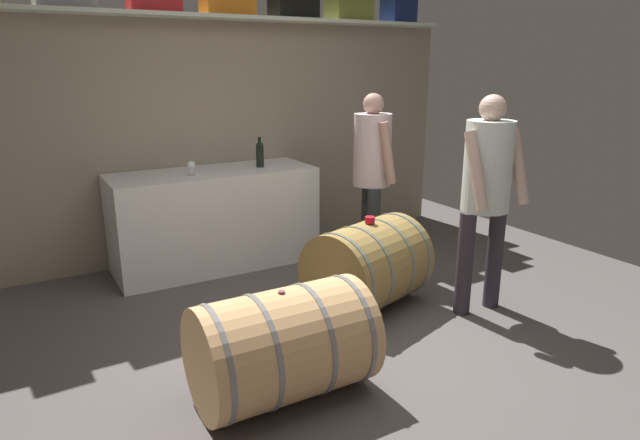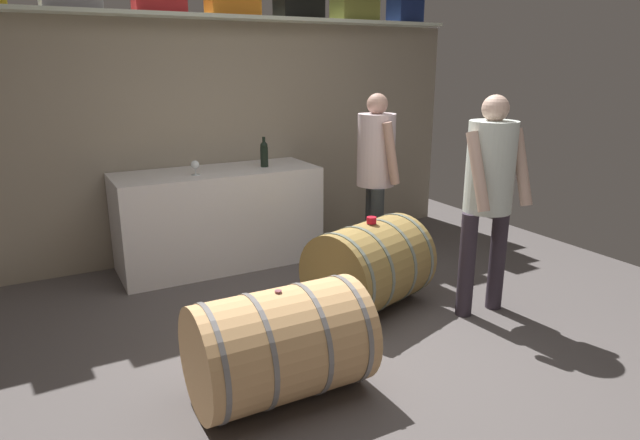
{
  "view_description": "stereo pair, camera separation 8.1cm",
  "coord_description": "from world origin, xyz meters",
  "px_view_note": "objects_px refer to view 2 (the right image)",
  "views": [
    {
      "loc": [
        -1.82,
        -2.59,
        1.76
      ],
      "look_at": [
        -0.14,
        0.32,
        0.8
      ],
      "focal_mm": 30.83,
      "sensor_mm": 36.0,
      "label": 1
    },
    {
      "loc": [
        -1.74,
        -2.62,
        1.76
      ],
      "look_at": [
        -0.14,
        0.32,
        0.8
      ],
      "focal_mm": 30.83,
      "sensor_mm": 36.0,
      "label": 2
    }
  ],
  "objects_px": {
    "toolcase_olive": "(355,3)",
    "wine_glass": "(195,165)",
    "visitor_tasting": "(376,163)",
    "winemaker_pouring": "(490,184)",
    "wine_barrel_far": "(279,345)",
    "work_cabinet": "(219,218)",
    "tasting_cup": "(371,220)",
    "toolcase_black": "(299,2)",
    "toolcase_navy": "(405,5)",
    "wine_bottle_dark": "(264,153)",
    "wine_barrel_near": "(369,266)"
  },
  "relations": [
    {
      "from": "wine_glass",
      "to": "winemaker_pouring",
      "type": "distance_m",
      "value": 2.35
    },
    {
      "from": "wine_bottle_dark",
      "to": "tasting_cup",
      "type": "relative_size",
      "value": 3.78
    },
    {
      "from": "work_cabinet",
      "to": "wine_bottle_dark",
      "type": "bearing_deg",
      "value": -5.37
    },
    {
      "from": "work_cabinet",
      "to": "toolcase_black",
      "type": "bearing_deg",
      "value": 14.52
    },
    {
      "from": "toolcase_olive",
      "to": "wine_glass",
      "type": "height_order",
      "value": "toolcase_olive"
    },
    {
      "from": "toolcase_black",
      "to": "wine_barrel_near",
      "type": "height_order",
      "value": "toolcase_black"
    },
    {
      "from": "toolcase_olive",
      "to": "wine_barrel_far",
      "type": "distance_m",
      "value": 3.67
    },
    {
      "from": "wine_glass",
      "to": "tasting_cup",
      "type": "distance_m",
      "value": 1.6
    },
    {
      "from": "toolcase_olive",
      "to": "winemaker_pouring",
      "type": "height_order",
      "value": "toolcase_olive"
    },
    {
      "from": "toolcase_olive",
      "to": "visitor_tasting",
      "type": "bearing_deg",
      "value": -109.81
    },
    {
      "from": "toolcase_black",
      "to": "wine_glass",
      "type": "xyz_separation_m",
      "value": [
        -1.16,
        -0.36,
        -1.36
      ]
    },
    {
      "from": "wine_barrel_near",
      "to": "winemaker_pouring",
      "type": "bearing_deg",
      "value": -51.22
    },
    {
      "from": "toolcase_olive",
      "to": "toolcase_navy",
      "type": "bearing_deg",
      "value": 0.17
    },
    {
      "from": "toolcase_olive",
      "to": "wine_bottle_dark",
      "type": "bearing_deg",
      "value": -165.41
    },
    {
      "from": "toolcase_black",
      "to": "winemaker_pouring",
      "type": "distance_m",
      "value": 2.54
    },
    {
      "from": "work_cabinet",
      "to": "wine_glass",
      "type": "height_order",
      "value": "wine_glass"
    },
    {
      "from": "toolcase_navy",
      "to": "wine_barrel_far",
      "type": "xyz_separation_m",
      "value": [
        -2.53,
        -2.38,
        -2.02
      ]
    },
    {
      "from": "toolcase_olive",
      "to": "wine_bottle_dark",
      "type": "xyz_separation_m",
      "value": [
        -1.11,
        -0.28,
        -1.34
      ]
    },
    {
      "from": "wine_bottle_dark",
      "to": "wine_barrel_far",
      "type": "xyz_separation_m",
      "value": [
        -0.82,
        -2.1,
        -0.68
      ]
    },
    {
      "from": "toolcase_olive",
      "to": "visitor_tasting",
      "type": "height_order",
      "value": "toolcase_olive"
    },
    {
      "from": "toolcase_olive",
      "to": "wine_glass",
      "type": "distance_m",
      "value": 2.26
    },
    {
      "from": "toolcase_olive",
      "to": "wine_barrel_far",
      "type": "bearing_deg",
      "value": -128.79
    },
    {
      "from": "wine_barrel_far",
      "to": "visitor_tasting",
      "type": "relative_size",
      "value": 0.61
    },
    {
      "from": "toolcase_navy",
      "to": "wine_barrel_near",
      "type": "xyz_separation_m",
      "value": [
        -1.48,
        -1.66,
        -2.0
      ]
    },
    {
      "from": "toolcase_black",
      "to": "toolcase_olive",
      "type": "xyz_separation_m",
      "value": [
        0.6,
        0.0,
        0.02
      ]
    },
    {
      "from": "toolcase_navy",
      "to": "wine_barrel_near",
      "type": "distance_m",
      "value": 2.99
    },
    {
      "from": "work_cabinet",
      "to": "tasting_cup",
      "type": "bearing_deg",
      "value": -64.46
    },
    {
      "from": "toolcase_olive",
      "to": "visitor_tasting",
      "type": "relative_size",
      "value": 0.26
    },
    {
      "from": "work_cabinet",
      "to": "toolcase_navy",
      "type": "bearing_deg",
      "value": 6.47
    },
    {
      "from": "toolcase_navy",
      "to": "work_cabinet",
      "type": "xyz_separation_m",
      "value": [
        -2.15,
        -0.24,
        -1.9
      ]
    },
    {
      "from": "work_cabinet",
      "to": "wine_glass",
      "type": "relative_size",
      "value": 14.41
    },
    {
      "from": "visitor_tasting",
      "to": "winemaker_pouring",
      "type": "bearing_deg",
      "value": 31.48
    },
    {
      "from": "work_cabinet",
      "to": "toolcase_olive",
      "type": "bearing_deg",
      "value": 8.97
    },
    {
      "from": "winemaker_pouring",
      "to": "wine_bottle_dark",
      "type": "bearing_deg",
      "value": -60.29
    },
    {
      "from": "toolcase_black",
      "to": "toolcase_navy",
      "type": "bearing_deg",
      "value": -3.23
    },
    {
      "from": "toolcase_navy",
      "to": "wine_barrel_near",
      "type": "bearing_deg",
      "value": -134.17
    },
    {
      "from": "toolcase_black",
      "to": "visitor_tasting",
      "type": "bearing_deg",
      "value": -78.05
    },
    {
      "from": "wine_glass",
      "to": "tasting_cup",
      "type": "xyz_separation_m",
      "value": [
        0.9,
        -1.3,
        -0.27
      ]
    },
    {
      "from": "toolcase_navy",
      "to": "winemaker_pouring",
      "type": "distance_m",
      "value": 2.64
    },
    {
      "from": "toolcase_black",
      "to": "work_cabinet",
      "type": "relative_size",
      "value": 0.24
    },
    {
      "from": "toolcase_navy",
      "to": "tasting_cup",
      "type": "relative_size",
      "value": 4.81
    },
    {
      "from": "toolcase_navy",
      "to": "tasting_cup",
      "type": "bearing_deg",
      "value": -133.98
    },
    {
      "from": "wine_barrel_far",
      "to": "winemaker_pouring",
      "type": "height_order",
      "value": "winemaker_pouring"
    },
    {
      "from": "winemaker_pouring",
      "to": "tasting_cup",
      "type": "bearing_deg",
      "value": -30.83
    },
    {
      "from": "wine_barrel_near",
      "to": "winemaker_pouring",
      "type": "xyz_separation_m",
      "value": [
        0.68,
        -0.45,
        0.63
      ]
    },
    {
      "from": "toolcase_black",
      "to": "toolcase_navy",
      "type": "xyz_separation_m",
      "value": [
        1.21,
        0.0,
        0.03
      ]
    },
    {
      "from": "toolcase_black",
      "to": "toolcase_olive",
      "type": "bearing_deg",
      "value": -3.23
    },
    {
      "from": "toolcase_olive",
      "to": "work_cabinet",
      "type": "bearing_deg",
      "value": -170.85
    },
    {
      "from": "toolcase_black",
      "to": "visitor_tasting",
      "type": "relative_size",
      "value": 0.28
    },
    {
      "from": "toolcase_black",
      "to": "wine_barrel_far",
      "type": "distance_m",
      "value": 3.38
    }
  ]
}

